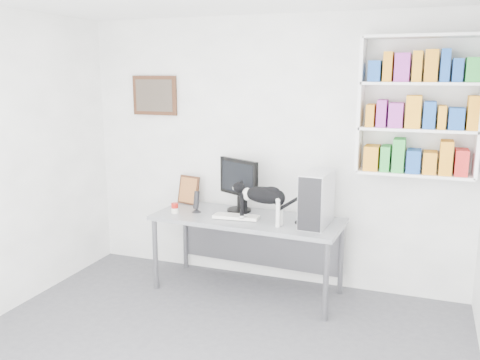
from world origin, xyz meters
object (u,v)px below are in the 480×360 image
Objects in this scene: cat at (263,204)px; pc_tower at (317,198)px; desk at (247,254)px; leaning_print at (189,189)px; keyboard at (236,217)px; bookshelf at (418,107)px; speaker at (196,201)px; monitor at (239,185)px; soup_can at (175,208)px.

pc_tower is at bearing 25.74° from cat.
leaning_print reaches higher than desk.
pc_tower is at bearing -0.03° from keyboard.
keyboard is at bearing -167.18° from bookshelf.
speaker is 0.36m from leaning_print.
monitor is 0.62m from leaning_print.
cat is (0.74, -0.15, 0.07)m from speaker.
leaning_print reaches higher than keyboard.
monitor reaches higher than soup_can.
desk is 4.20× the size of keyboard.
pc_tower reaches higher than speaker.
bookshelf is at bearing 30.28° from monitor.
monitor is 1.74× the size of leaning_print.
monitor is 1.11× the size of pc_tower.
pc_tower is at bearing 3.14° from desk.
desk is at bearing -23.50° from monitor.
bookshelf is 5.52× the size of speaker.
cat is at bearing -33.40° from desk.
bookshelf reaches higher than speaker.
pc_tower is at bearing -160.76° from bookshelf.
monitor is 0.50m from cat.
speaker is at bearing -127.83° from monitor.
speaker is at bearing 29.47° from soup_can.
desk is 3.72× the size of pc_tower.
leaning_print is 0.40m from soup_can.
monitor is 0.37m from keyboard.
pc_tower is (0.83, -0.18, -0.03)m from monitor.
monitor is at bearing 144.84° from cat.
speaker is 0.38× the size of cat.
speaker is (-2.03, -0.29, -0.97)m from bookshelf.
cat is (-1.29, -0.44, -0.90)m from bookshelf.
monitor reaches higher than pc_tower.
soup_can is (-1.41, -0.11, -0.20)m from pc_tower.
pc_tower is 2.19× the size of speaker.
monitor reaches higher than leaning_print.
bookshelf is 12.06× the size of soup_can.
cat reaches higher than leaning_print.
pc_tower reaches higher than leaning_print.
keyboard is 0.77m from leaning_print.
cat is at bearing 5.24° from speaker.
desk is 8.17× the size of speaker.
desk is at bearing 34.82° from keyboard.
bookshelf is 2.44m from leaning_print.
bookshelf is at bearing 7.22° from keyboard.
soup_can reaches higher than keyboard.
cat is at bearing -161.27° from bookshelf.
monitor is 0.91× the size of cat.
keyboard is 4.25× the size of soup_can.
monitor is at bearing 132.94° from desk.
soup_can is at bearing -168.30° from desk.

